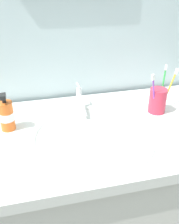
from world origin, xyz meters
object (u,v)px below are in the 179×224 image
at_px(toothbrush_cup, 157,101).
at_px(toothbrush_purple, 154,92).
at_px(toothbrush_yellow, 169,88).
at_px(soap_dispenser, 7,115).
at_px(toothbrush_green, 163,84).
at_px(faucet, 79,100).

distance_m(toothbrush_cup, toothbrush_purple, 0.07).
relative_size(toothbrush_yellow, soap_dispenser, 1.27).
height_order(toothbrush_cup, toothbrush_green, toothbrush_green).
distance_m(toothbrush_green, toothbrush_purple, 0.08).
xyz_separation_m(toothbrush_cup, toothbrush_purple, (-0.03, -0.02, 0.05)).
bearing_deg(faucet, toothbrush_yellow, -16.73).
bearing_deg(faucet, toothbrush_purple, -21.90).
distance_m(faucet, toothbrush_yellow, 0.38).
distance_m(faucet, toothbrush_cup, 0.34).
bearing_deg(toothbrush_green, faucet, 169.18).
distance_m(faucet, toothbrush_purple, 0.32).
height_order(faucet, toothbrush_green, toothbrush_green).
xyz_separation_m(faucet, toothbrush_yellow, (0.36, -0.11, 0.07)).
bearing_deg(toothbrush_cup, toothbrush_yellow, -19.22).
xyz_separation_m(toothbrush_green, soap_dispenser, (-0.66, -0.02, -0.05)).
height_order(faucet, toothbrush_yellow, toothbrush_yellow).
bearing_deg(faucet, toothbrush_cup, -16.42).
relative_size(faucet, toothbrush_yellow, 0.83).
distance_m(toothbrush_purple, toothbrush_yellow, 0.07).
bearing_deg(soap_dispenser, toothbrush_purple, -2.79).
height_order(toothbrush_purple, soap_dispenser, toothbrush_purple).
distance_m(toothbrush_cup, toothbrush_green, 0.07).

